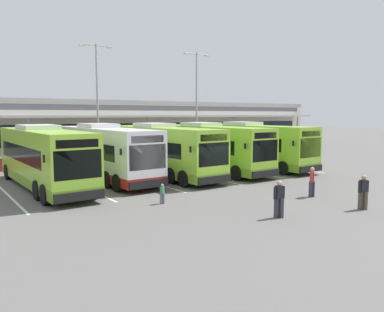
% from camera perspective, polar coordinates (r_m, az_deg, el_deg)
% --- Properties ---
extents(ground_plane, '(200.00, 200.00, 0.00)m').
position_cam_1_polar(ground_plane, '(23.45, 2.69, -4.66)').
color(ground_plane, '#605E5B').
extents(terminal_building, '(70.00, 13.00, 6.00)m').
position_cam_1_polar(terminal_building, '(47.31, -17.62, 4.23)').
color(terminal_building, beige).
rests_on(terminal_building, ground).
extents(red_barrier_wall, '(60.00, 0.40, 1.10)m').
position_cam_1_polar(red_barrier_wall, '(35.84, -11.57, -0.10)').
color(red_barrier_wall, maroon).
rests_on(red_barrier_wall, ground).
extents(coach_bus_leftmost, '(3.06, 12.20, 3.78)m').
position_cam_1_polar(coach_bus_leftmost, '(24.66, -21.19, -0.34)').
color(coach_bus_leftmost, '#8CC633').
rests_on(coach_bus_leftmost, ground).
extents(coach_bus_left_centre, '(3.06, 12.20, 3.78)m').
position_cam_1_polar(coach_bus_left_centre, '(26.86, -12.88, 0.43)').
color(coach_bus_left_centre, silver).
rests_on(coach_bus_left_centre, ground).
extents(coach_bus_centre, '(3.06, 12.20, 3.78)m').
position_cam_1_polar(coach_bus_centre, '(27.72, -4.61, 0.75)').
color(coach_bus_centre, '#8CC633').
rests_on(coach_bus_centre, ground).
extents(coach_bus_right_centre, '(3.06, 12.20, 3.78)m').
position_cam_1_polar(coach_bus_right_centre, '(29.95, 2.39, 1.17)').
color(coach_bus_right_centre, '#8CC633').
rests_on(coach_bus_right_centre, ground).
extents(coach_bus_rightmost, '(3.06, 12.20, 3.78)m').
position_cam_1_polar(coach_bus_rightmost, '(32.56, 8.69, 1.51)').
color(coach_bus_rightmost, '#8CC633').
rests_on(coach_bus_rightmost, ground).
extents(bay_stripe_far_west, '(0.14, 13.00, 0.01)m').
position_cam_1_polar(bay_stripe_far_west, '(24.90, -26.18, -4.65)').
color(bay_stripe_far_west, silver).
rests_on(bay_stripe_far_west, ground).
extents(bay_stripe_west, '(0.14, 13.00, 0.01)m').
position_cam_1_polar(bay_stripe_west, '(25.83, -16.92, -3.90)').
color(bay_stripe_west, silver).
rests_on(bay_stripe_west, ground).
extents(bay_stripe_mid_west, '(0.14, 13.00, 0.01)m').
position_cam_1_polar(bay_stripe_mid_west, '(27.39, -8.53, -3.13)').
color(bay_stripe_mid_west, silver).
rests_on(bay_stripe_mid_west, ground).
extents(bay_stripe_centre, '(0.14, 13.00, 0.01)m').
position_cam_1_polar(bay_stripe_centre, '(29.46, -1.18, -2.40)').
color(bay_stripe_centre, silver).
rests_on(bay_stripe_centre, ground).
extents(bay_stripe_mid_east, '(0.14, 13.00, 0.01)m').
position_cam_1_polar(bay_stripe_mid_east, '(31.96, 5.10, -1.75)').
color(bay_stripe_mid_east, silver).
rests_on(bay_stripe_mid_east, ground).
extents(bay_stripe_east, '(0.14, 13.00, 0.01)m').
position_cam_1_polar(bay_stripe_east, '(34.78, 10.41, -1.18)').
color(bay_stripe_east, silver).
rests_on(bay_stripe_east, ground).
extents(pedestrian_in_dark_coat, '(0.54, 0.34, 1.62)m').
position_cam_1_polar(pedestrian_in_dark_coat, '(16.90, 12.80, -6.07)').
color(pedestrian_in_dark_coat, '#33333D').
rests_on(pedestrian_in_dark_coat, ground).
extents(pedestrian_child, '(0.31, 0.22, 1.00)m').
position_cam_1_polar(pedestrian_child, '(19.13, -4.43, -5.51)').
color(pedestrian_child, slate).
rests_on(pedestrian_child, ground).
extents(pedestrian_near_bin, '(0.54, 0.38, 1.62)m').
position_cam_1_polar(pedestrian_near_bin, '(19.57, 24.09, -4.78)').
color(pedestrian_near_bin, '#4C4238').
rests_on(pedestrian_near_bin, ground).
extents(pedestrian_approaching_bus, '(0.49, 0.39, 1.62)m').
position_cam_1_polar(pedestrian_approaching_bus, '(21.56, 17.39, -3.55)').
color(pedestrian_approaching_bus, '#33333D').
rests_on(pedestrian_approaching_bus, ground).
extents(lamp_post_centre, '(3.24, 0.28, 11.00)m').
position_cam_1_polar(lamp_post_centre, '(38.12, -13.89, 8.85)').
color(lamp_post_centre, '#9E9EA3').
rests_on(lamp_post_centre, ground).
extents(lamp_post_east, '(3.24, 0.28, 11.00)m').
position_cam_1_polar(lamp_post_east, '(42.18, 0.68, 8.77)').
color(lamp_post_east, '#9E9EA3').
rests_on(lamp_post_east, ground).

